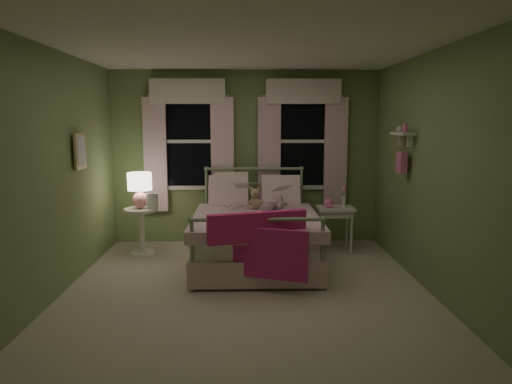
{
  "coord_description": "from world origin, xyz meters",
  "views": [
    {
      "loc": [
        -0.01,
        -4.8,
        1.85
      ],
      "look_at": [
        0.12,
        0.65,
        1.0
      ],
      "focal_mm": 32.0,
      "sensor_mm": 36.0,
      "label": 1
    }
  ],
  "objects_px": {
    "bed": "(255,235)",
    "teddy_bear": "(255,200)",
    "table_lamp": "(140,187)",
    "nightstand_right": "(336,214)",
    "child_left": "(234,188)",
    "child_right": "(275,185)",
    "nightstand_left": "(141,225)"
  },
  "relations": [
    {
      "from": "nightstand_left",
      "to": "nightstand_right",
      "type": "distance_m",
      "value": 2.73
    },
    {
      "from": "child_right",
      "to": "teddy_bear",
      "type": "relative_size",
      "value": 2.68
    },
    {
      "from": "child_right",
      "to": "teddy_bear",
      "type": "xyz_separation_m",
      "value": [
        -0.28,
        -0.16,
        -0.18
      ]
    },
    {
      "from": "child_left",
      "to": "table_lamp",
      "type": "distance_m",
      "value": 1.31
    },
    {
      "from": "bed",
      "to": "nightstand_right",
      "type": "xyz_separation_m",
      "value": [
        1.15,
        0.5,
        0.17
      ]
    },
    {
      "from": "child_left",
      "to": "teddy_bear",
      "type": "bearing_deg",
      "value": 161.03
    },
    {
      "from": "bed",
      "to": "teddy_bear",
      "type": "height_order",
      "value": "bed"
    },
    {
      "from": "teddy_bear",
      "to": "nightstand_left",
      "type": "height_order",
      "value": "teddy_bear"
    },
    {
      "from": "nightstand_left",
      "to": "child_left",
      "type": "bearing_deg",
      "value": -1.42
    },
    {
      "from": "child_left",
      "to": "child_right",
      "type": "distance_m",
      "value": 0.56
    },
    {
      "from": "child_left",
      "to": "child_right",
      "type": "relative_size",
      "value": 0.91
    },
    {
      "from": "child_left",
      "to": "nightstand_left",
      "type": "relative_size",
      "value": 1.12
    },
    {
      "from": "child_right",
      "to": "nightstand_left",
      "type": "height_order",
      "value": "child_right"
    },
    {
      "from": "bed",
      "to": "child_left",
      "type": "bearing_deg",
      "value": 122.39
    },
    {
      "from": "child_left",
      "to": "child_right",
      "type": "height_order",
      "value": "child_right"
    },
    {
      "from": "child_left",
      "to": "teddy_bear",
      "type": "height_order",
      "value": "child_left"
    },
    {
      "from": "bed",
      "to": "child_right",
      "type": "xyz_separation_m",
      "value": [
        0.29,
        0.43,
        0.59
      ]
    },
    {
      "from": "teddy_bear",
      "to": "nightstand_right",
      "type": "bearing_deg",
      "value": 11.18
    },
    {
      "from": "table_lamp",
      "to": "child_left",
      "type": "bearing_deg",
      "value": -1.42
    },
    {
      "from": "nightstand_right",
      "to": "bed",
      "type": "bearing_deg",
      "value": -156.49
    },
    {
      "from": "child_right",
      "to": "child_left",
      "type": "bearing_deg",
      "value": 22.19
    },
    {
      "from": "child_right",
      "to": "teddy_bear",
      "type": "distance_m",
      "value": 0.37
    },
    {
      "from": "table_lamp",
      "to": "nightstand_right",
      "type": "xyz_separation_m",
      "value": [
        2.73,
        0.04,
        -0.4
      ]
    },
    {
      "from": "child_left",
      "to": "nightstand_right",
      "type": "bearing_deg",
      "value": -166.73
    },
    {
      "from": "child_left",
      "to": "nightstand_right",
      "type": "relative_size",
      "value": 1.14
    },
    {
      "from": "child_right",
      "to": "table_lamp",
      "type": "xyz_separation_m",
      "value": [
        -1.87,
        0.03,
        -0.02
      ]
    },
    {
      "from": "bed",
      "to": "teddy_bear",
      "type": "xyz_separation_m",
      "value": [
        0.01,
        0.27,
        0.42
      ]
    },
    {
      "from": "nightstand_right",
      "to": "nightstand_left",
      "type": "bearing_deg",
      "value": -179.25
    },
    {
      "from": "nightstand_left",
      "to": "table_lamp",
      "type": "bearing_deg",
      "value": 0.0
    },
    {
      "from": "child_left",
      "to": "nightstand_left",
      "type": "distance_m",
      "value": 1.4
    },
    {
      "from": "nightstand_right",
      "to": "child_left",
      "type": "bearing_deg",
      "value": -177.26
    },
    {
      "from": "bed",
      "to": "teddy_bear",
      "type": "relative_size",
      "value": 6.79
    }
  ]
}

